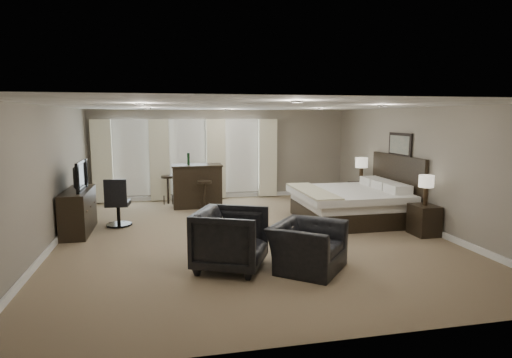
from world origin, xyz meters
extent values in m
cube|color=#7B684E|center=(0.00, 0.00, 0.00)|extent=(7.60, 8.60, 0.04)
cube|color=silver|center=(0.00, 0.00, 2.60)|extent=(7.60, 8.60, 0.04)
cube|color=gray|center=(0.00, 4.25, 1.30)|extent=(7.50, 0.04, 2.60)
cube|color=gray|center=(0.00, -4.25, 1.30)|extent=(7.50, 0.04, 2.60)
cube|color=gray|center=(-3.75, 0.00, 1.30)|extent=(0.04, 8.50, 2.60)
cube|color=gray|center=(3.75, 0.00, 1.30)|extent=(0.04, 8.50, 2.60)
cube|color=silver|center=(-2.60, 4.19, 1.25)|extent=(1.15, 0.04, 2.05)
cube|color=silver|center=(-1.00, 4.19, 1.25)|extent=(1.15, 0.04, 2.05)
cube|color=silver|center=(0.60, 4.19, 1.25)|extent=(1.15, 0.04, 2.05)
cube|color=beige|center=(-3.35, 4.07, 1.18)|extent=(0.55, 0.12, 2.30)
cube|color=beige|center=(-1.80, 4.07, 1.18)|extent=(0.55, 0.12, 2.30)
cube|color=beige|center=(-0.20, 4.07, 1.18)|extent=(0.55, 0.12, 2.30)
cube|color=beige|center=(1.35, 4.07, 1.18)|extent=(0.55, 0.12, 2.30)
cube|color=silver|center=(2.58, 0.75, 0.75)|extent=(2.37, 2.26, 1.51)
cube|color=black|center=(3.47, -0.70, 0.31)|extent=(0.46, 0.57, 0.62)
cube|color=black|center=(3.47, 2.20, 0.32)|extent=(0.48, 0.59, 0.65)
cube|color=beige|center=(3.47, -0.70, 0.93)|extent=(0.30, 0.30, 0.61)
cube|color=beige|center=(3.47, 2.20, 0.98)|extent=(0.33, 0.33, 0.67)
cube|color=slate|center=(3.70, 0.75, 1.75)|extent=(0.04, 0.96, 0.56)
cube|color=black|center=(-3.45, 0.98, 0.45)|extent=(0.50, 1.54, 0.90)
imported|color=black|center=(-3.45, 0.98, 0.96)|extent=(0.60, 1.05, 0.14)
imported|color=black|center=(0.49, -2.09, 0.50)|extent=(1.29, 1.34, 0.99)
imported|color=black|center=(-0.68, -1.81, 0.53)|extent=(1.31, 1.34, 1.06)
cube|color=black|center=(-0.84, 3.05, 0.58)|extent=(1.32, 0.69, 1.15)
cube|color=black|center=(-1.59, 3.66, 0.39)|extent=(0.48, 0.48, 0.78)
cube|color=black|center=(-0.69, 2.48, 0.39)|extent=(0.45, 0.45, 0.78)
cube|color=black|center=(-2.70, 1.38, 0.54)|extent=(0.60, 0.60, 1.08)
camera|label=1|loc=(-1.68, -8.28, 2.39)|focal=30.00mm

